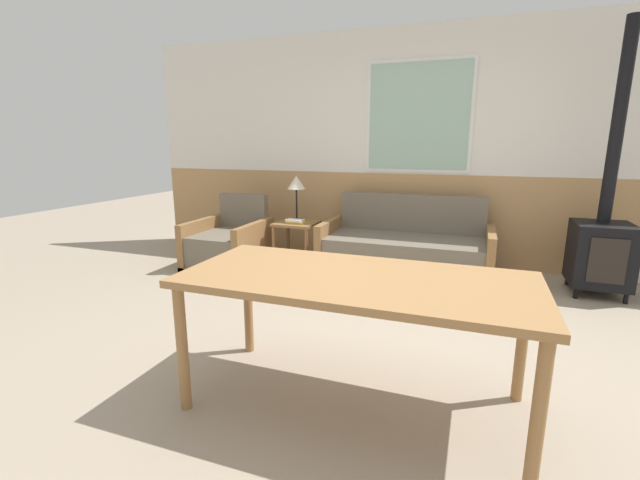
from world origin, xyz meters
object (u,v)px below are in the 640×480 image
(armchair, at_px, (229,245))
(wood_stove, at_px, (602,238))
(couch, at_px, (405,252))
(side_table, at_px, (296,230))
(dining_table, at_px, (356,289))
(table_lamp, at_px, (296,186))

(armchair, bearing_deg, wood_stove, 1.65)
(couch, bearing_deg, side_table, -178.32)
(couch, bearing_deg, armchair, -169.28)
(dining_table, distance_m, wood_stove, 3.04)
(side_table, bearing_deg, dining_table, -60.50)
(couch, height_order, table_lamp, table_lamp)
(couch, distance_m, dining_table, 2.56)
(armchair, bearing_deg, side_table, 21.43)
(side_table, bearing_deg, wood_stove, 0.64)
(armchair, distance_m, table_lamp, 1.06)
(armchair, relative_size, wood_stove, 0.35)
(couch, relative_size, dining_table, 0.99)
(couch, xyz_separation_m, side_table, (-1.27, -0.04, 0.16))
(dining_table, bearing_deg, side_table, 119.50)
(couch, bearing_deg, table_lamp, 178.05)
(armchair, bearing_deg, couch, 6.78)
(side_table, bearing_deg, table_lamp, 109.75)
(wood_stove, bearing_deg, side_table, -179.36)
(armchair, height_order, side_table, armchair)
(couch, xyz_separation_m, table_lamp, (-1.30, 0.04, 0.67))
(table_lamp, relative_size, wood_stove, 0.21)
(table_lamp, height_order, dining_table, table_lamp)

